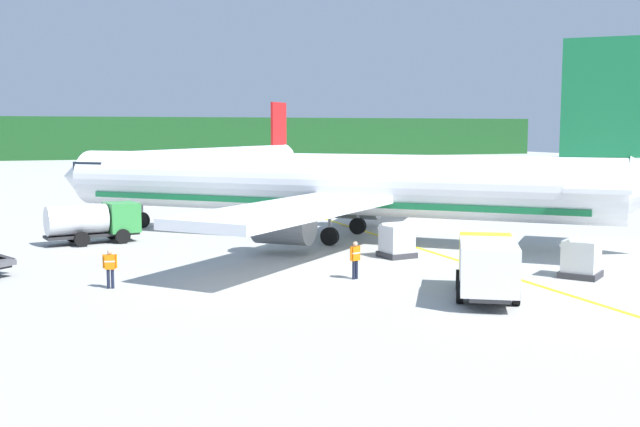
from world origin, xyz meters
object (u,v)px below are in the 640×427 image
object	(u,v)px
airliner_mid_apron	(223,162)
crew_loader_right	(110,265)
service_truck_fuel	(487,265)
airliner_foreground	(331,186)
cargo_container_mid	(397,241)
cargo_container_near	(580,259)
service_truck_catering	(95,220)
crew_marshaller	(355,257)
crew_loader_left	(76,219)

from	to	relation	value
airliner_mid_apron	crew_loader_right	size ratio (longest dim) A/B	16.48
service_truck_fuel	airliner_foreground	bearing A→B (deg)	89.33
airliner_foreground	service_truck_fuel	size ratio (longest dim) A/B	5.66
service_truck_fuel	cargo_container_mid	distance (m)	10.51
airliner_mid_apron	cargo_container_near	distance (m)	59.95
airliner_mid_apron	service_truck_catering	size ratio (longest dim) A/B	4.98
airliner_mid_apron	crew_marshaller	xyz separation A→B (m)	(-7.07, -56.50, -1.94)
cargo_container_mid	crew_loader_right	distance (m)	15.60
cargo_container_near	cargo_container_mid	world-z (taller)	cargo_container_near
airliner_foreground	cargo_container_mid	bearing A→B (deg)	-83.81
service_truck_fuel	crew_marshaller	distance (m)	6.67
airliner_foreground	crew_loader_left	xyz separation A→B (m)	(-15.04, 7.82, -2.40)
cargo_container_mid	crew_marshaller	distance (m)	6.52
cargo_container_near	crew_loader_left	distance (m)	31.91
airliner_mid_apron	cargo_container_near	size ratio (longest dim) A/B	11.90
airliner_foreground	service_truck_catering	size ratio (longest dim) A/B	5.77
service_truck_fuel	crew_loader_right	bearing A→B (deg)	152.12
service_truck_catering	crew_loader_left	world-z (taller)	service_truck_catering
cargo_container_near	crew_loader_right	bearing A→B (deg)	166.07
cargo_container_near	cargo_container_mid	size ratio (longest dim) A/B	1.27
cargo_container_near	airliner_foreground	bearing A→B (deg)	112.18
airliner_foreground	crew_loader_right	size ratio (longest dim) A/B	19.11
airliner_foreground	crew_loader_right	xyz separation A→B (m)	(-14.50, -10.59, -2.36)
airliner_foreground	airliner_mid_apron	bearing A→B (deg)	85.55
airliner_foreground	cargo_container_mid	distance (m)	8.14
airliner_mid_apron	crew_loader_left	size ratio (longest dim) A/B	17.11
airliner_mid_apron	crew_marshaller	bearing A→B (deg)	-97.14
service_truck_fuel	crew_loader_left	xyz separation A→B (m)	(-14.83, 25.96, -0.45)
cargo_container_near	crew_loader_left	world-z (taller)	cargo_container_near
service_truck_catering	cargo_container_mid	bearing A→B (deg)	-36.36
cargo_container_near	crew_loader_left	size ratio (longest dim) A/B	1.44
service_truck_fuel	crew_marshaller	bearing A→B (deg)	121.01
airliner_mid_apron	service_truck_fuel	size ratio (longest dim) A/B	4.88
airliner_foreground	crew_loader_right	distance (m)	18.11
service_truck_fuel	airliner_mid_apron	bearing A→B (deg)	86.65
crew_marshaller	crew_loader_right	world-z (taller)	crew_marshaller
service_truck_catering	service_truck_fuel	bearing A→B (deg)	-57.00
crew_loader_right	cargo_container_near	bearing A→B (deg)	-13.93
cargo_container_near	service_truck_catering	bearing A→B (deg)	137.13
cargo_container_near	cargo_container_mid	xyz separation A→B (m)	(-5.60, 8.08, 0.00)
airliner_mid_apron	service_truck_fuel	bearing A→B (deg)	-93.35
cargo_container_mid	crew_loader_left	xyz separation A→B (m)	(-15.88, 15.52, 0.10)
airliner_mid_apron	service_truck_catering	bearing A→B (deg)	-113.37
service_truck_fuel	crew_marshaller	xyz separation A→B (m)	(-3.43, 5.71, -0.38)
airliner_foreground	cargo_container_near	bearing A→B (deg)	-67.82
service_truck_catering	cargo_container_mid	distance (m)	18.64
crew_marshaller	crew_loader_right	bearing A→B (deg)	170.34
service_truck_fuel	cargo_container_mid	xyz separation A→B (m)	(1.05, 10.44, -0.54)
airliner_foreground	cargo_container_near	size ratio (longest dim) A/B	13.80
airliner_foreground	cargo_container_near	distance (m)	17.23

